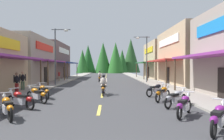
% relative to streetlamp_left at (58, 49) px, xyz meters
% --- Properties ---
extents(ground, '(10.27, 83.89, 0.10)m').
position_rel_streetlamp_left_xyz_m(ground, '(5.22, 6.63, -4.23)').
color(ground, '#38383A').
extents(sidewalk_left, '(2.65, 83.89, 0.12)m').
position_rel_streetlamp_left_xyz_m(sidewalk_left, '(-1.24, 6.63, -4.12)').
color(sidewalk_left, gray).
rests_on(sidewalk_left, ground).
extents(sidewalk_right, '(2.65, 83.89, 0.12)m').
position_rel_streetlamp_left_xyz_m(sidewalk_right, '(11.68, 6.63, -4.12)').
color(sidewalk_right, gray).
rests_on(sidewalk_right, ground).
extents(centerline_dashes, '(0.16, 58.66, 0.01)m').
position_rel_streetlamp_left_xyz_m(centerline_dashes, '(5.22, 9.71, -4.17)').
color(centerline_dashes, '#E0C64C').
rests_on(centerline_dashes, ground).
extents(storefront_left_middle, '(9.41, 9.75, 5.99)m').
position_rel_streetlamp_left_xyz_m(storefront_left_middle, '(-6.34, 3.61, -1.18)').
color(storefront_left_middle, gray).
rests_on(storefront_left_middle, ground).
extents(storefront_left_far, '(9.72, 11.71, 6.50)m').
position_rel_streetlamp_left_xyz_m(storefront_left_far, '(-6.50, 14.96, -0.93)').
color(storefront_left_far, brown).
rests_on(storefront_left_far, ground).
extents(storefront_right_middle, '(9.50, 10.91, 6.75)m').
position_rel_streetlamp_left_xyz_m(storefront_right_middle, '(16.83, 1.62, -0.81)').
color(storefront_right_middle, tan).
rests_on(storefront_right_middle, ground).
extents(storefront_right_far, '(8.96, 9.84, 6.56)m').
position_rel_streetlamp_left_xyz_m(storefront_right_far, '(16.55, 13.42, -0.90)').
color(storefront_right_far, tan).
rests_on(storefront_right_far, ground).
extents(streetlamp_left, '(2.13, 0.30, 6.45)m').
position_rel_streetlamp_left_xyz_m(streetlamp_left, '(0.00, 0.00, 0.00)').
color(streetlamp_left, '#474C51').
rests_on(streetlamp_left, ground).
extents(streetlamp_right, '(2.13, 0.30, 6.16)m').
position_rel_streetlamp_left_xyz_m(streetlamp_right, '(10.43, 3.51, -0.16)').
color(streetlamp_right, '#474C51').
rests_on(streetlamp_right, ground).
extents(motorcycle_parked_right_0, '(1.44, 1.71, 1.04)m').
position_rel_streetlamp_left_xyz_m(motorcycle_parked_right_0, '(9.28, -16.30, -3.69)').
color(motorcycle_parked_right_0, black).
rests_on(motorcycle_parked_right_0, ground).
extents(motorcycle_parked_right_1, '(1.31, 1.81, 1.04)m').
position_rel_streetlamp_left_xyz_m(motorcycle_parked_right_1, '(8.96, -14.15, -3.69)').
color(motorcycle_parked_right_1, black).
rests_on(motorcycle_parked_right_1, ground).
extents(motorcycle_parked_right_2, '(1.70, 1.46, 1.04)m').
position_rel_streetlamp_left_xyz_m(motorcycle_parked_right_2, '(9.26, -12.19, -3.69)').
color(motorcycle_parked_right_2, black).
rests_on(motorcycle_parked_right_2, ground).
extents(motorcycle_parked_right_3, '(1.41, 1.73, 1.04)m').
position_rel_streetlamp_left_xyz_m(motorcycle_parked_right_3, '(9.09, -10.27, -3.69)').
color(motorcycle_parked_right_3, black).
rests_on(motorcycle_parked_right_3, ground).
extents(motorcycle_parked_right_4, '(1.79, 1.35, 1.04)m').
position_rel_streetlamp_left_xyz_m(motorcycle_parked_right_4, '(9.18, -8.19, -3.69)').
color(motorcycle_parked_right_4, black).
rests_on(motorcycle_parked_right_4, ground).
extents(motorcycle_parked_left_0, '(1.31, 1.81, 1.04)m').
position_rel_streetlamp_left_xyz_m(motorcycle_parked_left_0, '(1.47, -14.39, -3.69)').
color(motorcycle_parked_left_0, black).
rests_on(motorcycle_parked_left_0, ground).
extents(motorcycle_parked_left_1, '(1.89, 1.17, 1.04)m').
position_rel_streetlamp_left_xyz_m(motorcycle_parked_left_1, '(1.18, -12.47, -3.69)').
color(motorcycle_parked_left_1, black).
rests_on(motorcycle_parked_left_1, ground).
extents(motorcycle_parked_left_2, '(1.73, 1.42, 1.04)m').
position_rel_streetlamp_left_xyz_m(motorcycle_parked_left_2, '(1.40, -10.73, -3.69)').
color(motorcycle_parked_left_2, black).
rests_on(motorcycle_parked_left_2, ground).
extents(motorcycle_parked_left_3, '(1.34, 1.79, 1.04)m').
position_rel_streetlamp_left_xyz_m(motorcycle_parked_left_3, '(1.25, -9.03, -3.69)').
color(motorcycle_parked_left_3, black).
rests_on(motorcycle_parked_left_3, ground).
extents(rider_cruising_lead, '(0.60, 2.14, 1.57)m').
position_rel_streetlamp_left_xyz_m(rider_cruising_lead, '(5.32, -7.44, -3.52)').
color(rider_cruising_lead, black).
rests_on(rider_cruising_lead, ground).
extents(rider_cruising_trailing, '(0.60, 2.14, 1.57)m').
position_rel_streetlamp_left_xyz_m(rider_cruising_trailing, '(4.45, 6.04, -3.52)').
color(rider_cruising_trailing, black).
rests_on(rider_cruising_trailing, ground).
extents(pedestrian_by_shop, '(0.55, 0.35, 1.72)m').
position_rel_streetlamp_left_xyz_m(pedestrian_by_shop, '(-1.46, -7.03, -3.18)').
color(pedestrian_by_shop, maroon).
rests_on(pedestrian_by_shop, ground).
extents(pedestrian_browsing, '(0.57, 0.26, 1.74)m').
position_rel_streetlamp_left_xyz_m(pedestrian_browsing, '(-1.84, -5.05, -3.17)').
color(pedestrian_browsing, '#3F593F').
rests_on(pedestrian_browsing, ground).
extents(pedestrian_waiting, '(0.32, 0.56, 1.61)m').
position_rel_streetlamp_left_xyz_m(pedestrian_waiting, '(-1.22, 5.46, -3.25)').
color(pedestrian_waiting, '#726659').
rests_on(pedestrian_waiting, ground).
extents(treeline_backdrop, '(23.21, 13.57, 12.69)m').
position_rel_streetlamp_left_xyz_m(treeline_backdrop, '(7.10, 49.24, 1.21)').
color(treeline_backdrop, '#245F23').
rests_on(treeline_backdrop, ground).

